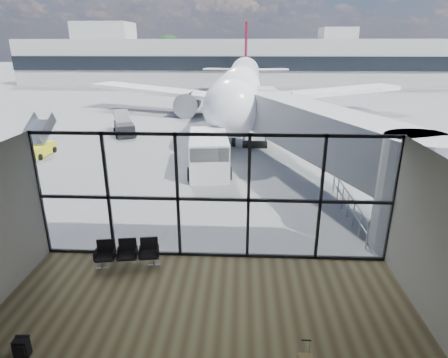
# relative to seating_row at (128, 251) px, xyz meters

# --- Properties ---
(ground) EXTENTS (220.00, 220.00, 0.00)m
(ground) POSITION_rel_seating_row_xyz_m (2.87, 40.72, -0.52)
(ground) COLOR slate
(ground) RESTS_ON ground
(lounge_shell) EXTENTS (12.02, 8.01, 4.51)m
(lounge_shell) POSITION_rel_seating_row_xyz_m (2.87, -4.08, 2.13)
(lounge_shell) COLOR brown
(lounge_shell) RESTS_ON ground
(glass_curtain_wall) EXTENTS (12.10, 0.12, 4.50)m
(glass_curtain_wall) POSITION_rel_seating_row_xyz_m (2.87, 0.72, 1.73)
(glass_curtain_wall) COLOR white
(glass_curtain_wall) RESTS_ON ground
(jet_bridge) EXTENTS (8.00, 16.50, 4.33)m
(jet_bridge) POSITION_rel_seating_row_xyz_m (7.77, 7.79, 2.24)
(jet_bridge) COLOR gray
(jet_bridge) RESTS_ON ground
(apron_railing) EXTENTS (0.06, 5.46, 1.11)m
(apron_railing) POSITION_rel_seating_row_xyz_m (8.47, 4.22, 0.20)
(apron_railing) COLOR gray
(apron_railing) RESTS_ON ground
(far_terminal) EXTENTS (80.00, 12.20, 11.00)m
(far_terminal) POSITION_rel_seating_row_xyz_m (2.29, 62.69, 3.69)
(far_terminal) COLOR #A2A29E
(far_terminal) RESTS_ON ground
(tree_0) EXTENTS (4.95, 4.95, 7.12)m
(tree_0) POSITION_rel_seating_row_xyz_m (-42.13, 72.72, 4.11)
(tree_0) COLOR #382619
(tree_0) RESTS_ON ground
(tree_1) EXTENTS (5.61, 5.61, 8.07)m
(tree_1) POSITION_rel_seating_row_xyz_m (-36.13, 72.72, 4.73)
(tree_1) COLOR #382619
(tree_1) RESTS_ON ground
(tree_2) EXTENTS (6.27, 6.27, 9.03)m
(tree_2) POSITION_rel_seating_row_xyz_m (-30.13, 72.72, 5.35)
(tree_2) COLOR #382619
(tree_2) RESTS_ON ground
(tree_3) EXTENTS (4.95, 4.95, 7.12)m
(tree_3) POSITION_rel_seating_row_xyz_m (-24.13, 72.72, 4.11)
(tree_3) COLOR #382619
(tree_3) RESTS_ON ground
(tree_4) EXTENTS (5.61, 5.61, 8.07)m
(tree_4) POSITION_rel_seating_row_xyz_m (-18.13, 72.72, 4.73)
(tree_4) COLOR #382619
(tree_4) RESTS_ON ground
(tree_5) EXTENTS (6.27, 6.27, 9.03)m
(tree_5) POSITION_rel_seating_row_xyz_m (-12.13, 72.72, 5.35)
(tree_5) COLOR #382619
(tree_5) RESTS_ON ground
(seating_row) EXTENTS (2.11, 0.90, 0.94)m
(seating_row) POSITION_rel_seating_row_xyz_m (0.00, 0.00, 0.00)
(seating_row) COLOR gray
(seating_row) RESTS_ON ground
(backpack) EXTENTS (0.36, 0.33, 0.53)m
(backpack) POSITION_rel_seating_row_xyz_m (-1.41, -4.08, -0.27)
(backpack) COLOR black
(backpack) RESTS_ON ground
(airliner) EXTENTS (34.23, 39.62, 10.20)m
(airliner) POSITION_rel_seating_row_xyz_m (3.68, 31.18, 2.59)
(airliner) COLOR white
(airliner) RESTS_ON ground
(service_van) EXTENTS (2.88, 5.22, 2.18)m
(service_van) POSITION_rel_seating_row_xyz_m (1.89, 10.13, 0.60)
(service_van) COLOR silver
(service_van) RESTS_ON ground
(belt_loader) EXTENTS (2.75, 4.14, 1.81)m
(belt_loader) POSITION_rel_seating_row_xyz_m (-5.95, 19.19, 0.09)
(belt_loader) COLOR black
(belt_loader) RESTS_ON ground
(mobile_stairs) EXTENTS (1.73, 3.12, 2.16)m
(mobile_stairs) POSITION_rel_seating_row_xyz_m (-10.06, 12.95, -0.00)
(mobile_stairs) COLOR yellow
(mobile_stairs) RESTS_ON ground
(traffic_cone_a) EXTENTS (0.41, 0.41, 0.58)m
(traffic_cone_a) POSITION_rel_seating_row_xyz_m (2.58, 12.10, -0.25)
(traffic_cone_a) COLOR orange
(traffic_cone_a) RESTS_ON ground
(traffic_cone_b) EXTENTS (0.48, 0.48, 0.69)m
(traffic_cone_b) POSITION_rel_seating_row_xyz_m (1.94, 14.30, -0.19)
(traffic_cone_b) COLOR orange
(traffic_cone_b) RESTS_ON ground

